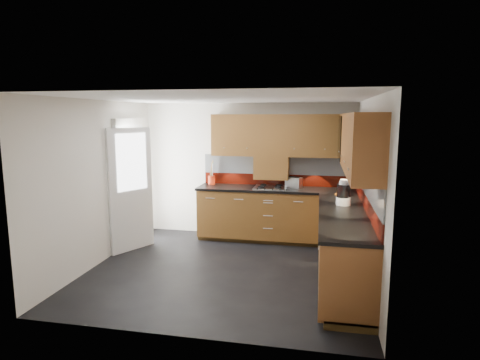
% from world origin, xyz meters
% --- Properties ---
extents(room, '(4.00, 3.80, 2.64)m').
position_xyz_m(room, '(0.00, 0.00, 1.50)').
color(room, black).
extents(base_cabinets, '(2.70, 3.20, 0.95)m').
position_xyz_m(base_cabinets, '(1.07, 0.72, 0.44)').
color(base_cabinets, '#573013').
rests_on(base_cabinets, room).
extents(countertop, '(2.72, 3.22, 0.04)m').
position_xyz_m(countertop, '(1.05, 0.70, 0.92)').
color(countertop, black).
rests_on(countertop, base_cabinets).
extents(backsplash, '(2.70, 3.20, 0.54)m').
position_xyz_m(backsplash, '(1.28, 0.93, 1.21)').
color(backsplash, maroon).
rests_on(backsplash, countertop).
extents(upper_cabinets, '(2.50, 3.20, 0.72)m').
position_xyz_m(upper_cabinets, '(1.23, 0.78, 1.84)').
color(upper_cabinets, '#573013').
rests_on(upper_cabinets, room).
extents(extractor_hood, '(0.60, 0.33, 0.40)m').
position_xyz_m(extractor_hood, '(0.45, 1.64, 1.28)').
color(extractor_hood, '#573013').
rests_on(extractor_hood, room).
extents(glass_cabinet, '(0.32, 0.80, 0.66)m').
position_xyz_m(glass_cabinet, '(1.71, 1.07, 1.87)').
color(glass_cabinet, black).
rests_on(glass_cabinet, room).
extents(back_door, '(0.42, 1.19, 2.04)m').
position_xyz_m(back_door, '(-1.78, 0.75, 1.03)').
color(back_door, white).
rests_on(back_door, room).
extents(gas_hob, '(0.55, 0.49, 0.04)m').
position_xyz_m(gas_hob, '(0.45, 1.47, 0.95)').
color(gas_hob, silver).
rests_on(gas_hob, countertop).
extents(utensil_pot, '(0.12, 0.12, 0.44)m').
position_xyz_m(utensil_pot, '(-0.65, 1.66, 1.04)').
color(utensil_pot, red).
rests_on(utensil_pot, countertop).
extents(toaster, '(0.30, 0.24, 0.19)m').
position_xyz_m(toaster, '(0.84, 1.58, 1.03)').
color(toaster, silver).
rests_on(toaster, countertop).
extents(food_processor, '(0.20, 0.20, 0.33)m').
position_xyz_m(food_processor, '(1.61, 0.35, 1.09)').
color(food_processor, white).
rests_on(food_processor, countertop).
extents(paper_towel, '(0.15, 0.15, 0.26)m').
position_xyz_m(paper_towel, '(1.65, 1.02, 1.07)').
color(paper_towel, white).
rests_on(paper_towel, countertop).
extents(orange_cloth, '(0.13, 0.12, 0.01)m').
position_xyz_m(orange_cloth, '(1.59, 1.08, 0.95)').
color(orange_cloth, orange).
rests_on(orange_cloth, countertop).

